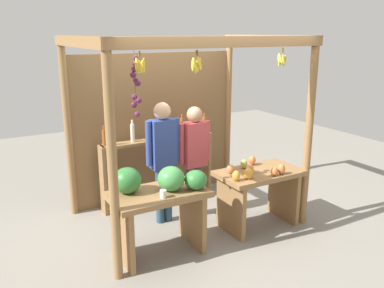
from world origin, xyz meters
TOP-DOWN VIEW (x-y plane):
  - ground_plane at (0.00, 0.00)m, footprint 12.00×12.00m
  - market_stall at (-0.01, 0.41)m, footprint 2.75×1.94m
  - fruit_counter_left at (-0.72, -0.68)m, footprint 1.12×0.69m
  - fruit_counter_right at (0.71, -0.69)m, footprint 1.11×0.64m
  - bottle_shelf_unit at (-0.07, 0.69)m, footprint 1.76×0.22m
  - vendor_man at (-0.31, 0.04)m, footprint 0.48×0.22m
  - vendor_woman at (0.16, 0.02)m, footprint 0.48×0.21m

SIDE VIEW (x-z plane):
  - ground_plane at x=0.00m, z-range 0.00..0.00m
  - fruit_counter_right at x=0.71m, z-range 0.11..1.02m
  - fruit_counter_left at x=-0.72m, z-range 0.17..1.23m
  - bottle_shelf_unit at x=-0.07m, z-range 0.10..1.43m
  - vendor_woman at x=0.16m, z-range 0.15..1.71m
  - vendor_man at x=-0.31m, z-range 0.17..1.82m
  - market_stall at x=-0.01m, z-range 0.20..2.67m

